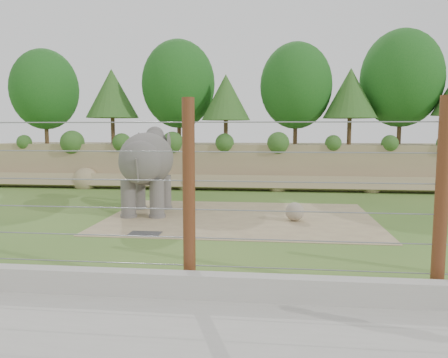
# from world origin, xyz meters

# --- Properties ---
(ground) EXTENTS (90.00, 90.00, 0.00)m
(ground) POSITION_xyz_m (0.00, 0.00, 0.00)
(ground) COLOR #406927
(ground) RESTS_ON ground
(back_embankment) EXTENTS (30.00, 5.52, 8.77)m
(back_embankment) POSITION_xyz_m (0.59, 12.68, 3.97)
(back_embankment) COLOR #9B8463
(back_embankment) RESTS_ON ground
(dirt_patch) EXTENTS (10.00, 7.00, 0.02)m
(dirt_patch) POSITION_xyz_m (0.50, 3.00, 0.01)
(dirt_patch) COLOR #8E785A
(dirt_patch) RESTS_ON ground
(drain_grate) EXTENTS (1.00, 0.60, 0.03)m
(drain_grate) POSITION_xyz_m (-2.32, 0.00, 0.04)
(drain_grate) COLOR #262628
(drain_grate) RESTS_ON dirt_patch
(elephant) EXTENTS (2.15, 4.32, 3.38)m
(elephant) POSITION_xyz_m (-3.27, 3.54, 1.69)
(elephant) COLOR #5C5853
(elephant) RESTS_ON ground
(stone_ball) EXTENTS (0.68, 0.68, 0.68)m
(stone_ball) POSITION_xyz_m (2.54, 2.60, 0.36)
(stone_ball) COLOR gray
(stone_ball) RESTS_ON dirt_patch
(retaining_wall) EXTENTS (26.00, 0.35, 0.50)m
(retaining_wall) POSITION_xyz_m (0.00, -5.00, 0.25)
(retaining_wall) COLOR #ACA89F
(retaining_wall) RESTS_ON ground
(walkway) EXTENTS (26.00, 4.00, 0.01)m
(walkway) POSITION_xyz_m (0.00, -7.00, 0.01)
(walkway) COLOR #ACA89F
(walkway) RESTS_ON ground
(barrier_fence) EXTENTS (20.26, 0.26, 4.00)m
(barrier_fence) POSITION_xyz_m (0.00, -4.50, 2.00)
(barrier_fence) COLOR #522D14
(barrier_fence) RESTS_ON ground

